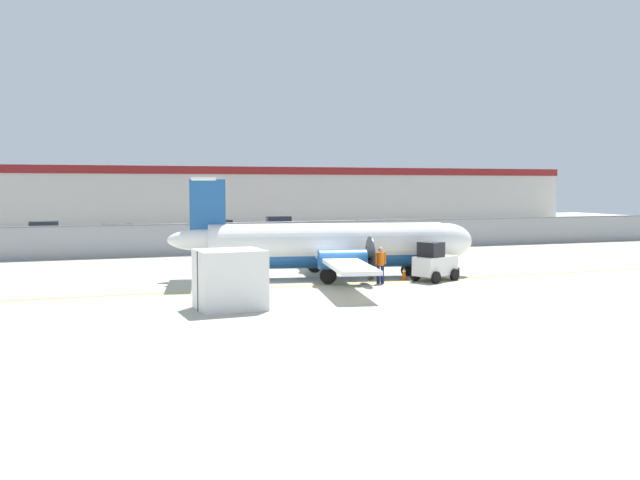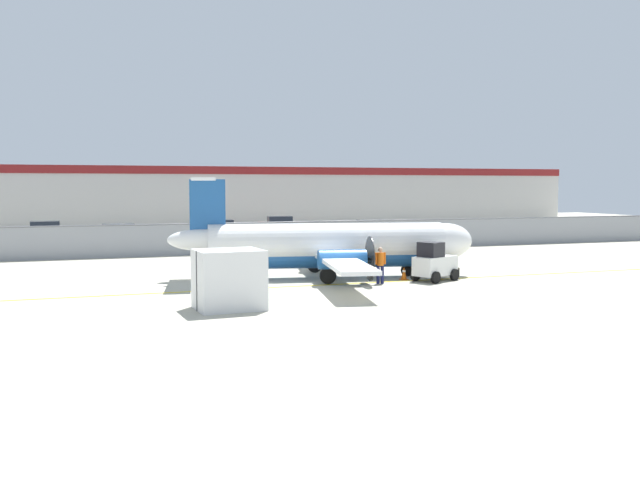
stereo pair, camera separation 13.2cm
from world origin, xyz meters
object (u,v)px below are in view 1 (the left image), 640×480
(traffic_cone_near_right, at_px, (404,273))
(parked_car_2, at_px, (217,229))
(parked_car_4, at_px, (370,230))
(ground_crew_worker, at_px, (380,263))
(parked_car_1, at_px, (119,234))
(cargo_container, at_px, (230,279))
(parked_car_3, at_px, (280,225))
(commuter_airplane, at_px, (332,245))
(baggage_tug, at_px, (435,263))
(traffic_cone_near_left, at_px, (210,269))
(parked_car_0, at_px, (46,231))

(traffic_cone_near_right, xyz_separation_m, parked_car_2, (-3.48, 27.77, 0.58))
(traffic_cone_near_right, height_order, parked_car_4, parked_car_4)
(ground_crew_worker, height_order, parked_car_1, same)
(cargo_container, relative_size, parked_car_2, 0.58)
(parked_car_2, distance_m, parked_car_3, 8.55)
(commuter_airplane, bearing_deg, cargo_container, -122.30)
(cargo_container, height_order, parked_car_3, cargo_container)
(traffic_cone_near_right, bearing_deg, parked_car_1, 115.49)
(parked_car_4, bearing_deg, baggage_tug, 74.15)
(commuter_airplane, relative_size, traffic_cone_near_left, 25.01)
(commuter_airplane, height_order, traffic_cone_near_left, commuter_airplane)
(commuter_airplane, relative_size, traffic_cone_near_right, 25.01)
(commuter_airplane, relative_size, parked_car_2, 3.72)
(cargo_container, distance_m, traffic_cone_near_left, 10.08)
(ground_crew_worker, xyz_separation_m, parked_car_1, (-9.95, 25.19, -0.06))
(parked_car_3, bearing_deg, cargo_container, -101.88)
(baggage_tug, relative_size, parked_car_4, 0.61)
(cargo_container, xyz_separation_m, traffic_cone_near_left, (1.17, 9.98, -0.79))
(traffic_cone_near_left, bearing_deg, parked_car_2, 77.56)
(cargo_container, bearing_deg, ground_crew_worker, 25.09)
(parked_car_0, height_order, parked_car_1, same)
(commuter_airplane, distance_m, parked_car_3, 31.53)
(parked_car_1, bearing_deg, parked_car_0, 127.20)
(ground_crew_worker, distance_m, parked_car_4, 25.98)
(traffic_cone_near_left, distance_m, parked_car_2, 23.54)
(cargo_container, xyz_separation_m, parked_car_1, (-1.88, 29.53, -0.21))
(ground_crew_worker, bearing_deg, parked_car_2, 10.61)
(parked_car_3, bearing_deg, parked_car_2, -137.01)
(traffic_cone_near_left, bearing_deg, cargo_container, -96.68)
(baggage_tug, height_order, parked_car_1, baggage_tug)
(commuter_airplane, relative_size, parked_car_4, 3.79)
(baggage_tug, bearing_deg, parked_car_1, 92.45)
(cargo_container, height_order, parked_car_1, cargo_container)
(cargo_container, bearing_deg, traffic_cone_near_left, 80.16)
(parked_car_1, height_order, parked_car_2, same)
(parked_car_3, bearing_deg, ground_crew_worker, -91.38)
(parked_car_1, distance_m, parked_car_2, 8.82)
(ground_crew_worker, height_order, parked_car_4, same)
(ground_crew_worker, height_order, cargo_container, cargo_container)
(ground_crew_worker, bearing_deg, parked_car_0, 33.04)
(parked_car_0, xyz_separation_m, parked_car_2, (13.39, -2.46, 0.00))
(cargo_container, xyz_separation_m, parked_car_0, (-7.15, 35.43, -0.21))
(baggage_tug, distance_m, parked_car_2, 28.99)
(parked_car_3, bearing_deg, traffic_cone_near_right, -88.77)
(ground_crew_worker, height_order, parked_car_2, same)
(baggage_tug, bearing_deg, ground_crew_worker, 155.81)
(parked_car_3, height_order, parked_car_4, same)
(traffic_cone_near_right, height_order, parked_car_2, parked_car_2)
(baggage_tug, distance_m, traffic_cone_near_left, 11.26)
(cargo_container, bearing_deg, parked_car_2, 76.12)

